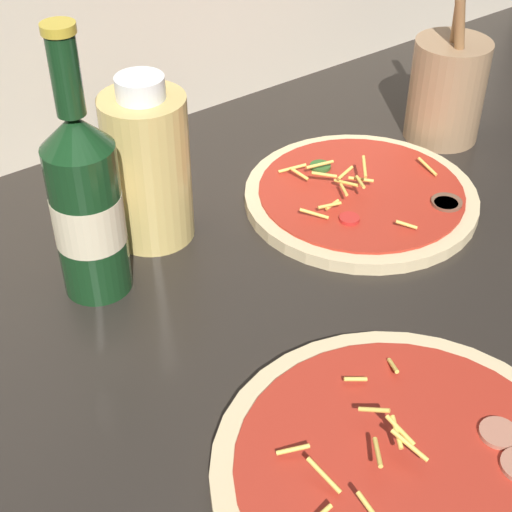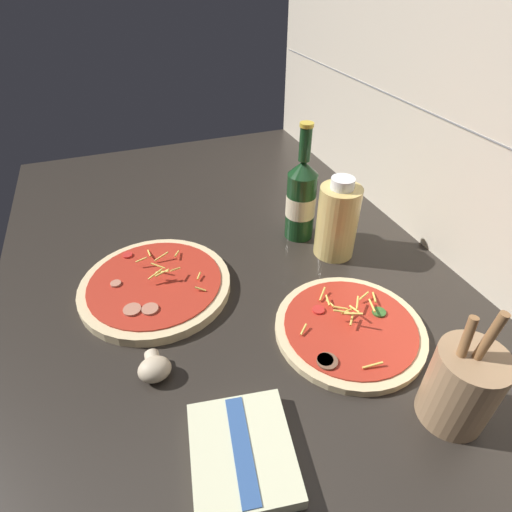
{
  "view_description": "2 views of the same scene",
  "coord_description": "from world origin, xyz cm",
  "px_view_note": "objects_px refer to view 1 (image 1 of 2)",
  "views": [
    {
      "loc": [
        -36.97,
        -36.85,
        52.48
      ],
      "look_at": [
        -5.39,
        5.99,
        10.87
      ],
      "focal_mm": 55.0,
      "sensor_mm": 36.0,
      "label": 1
    },
    {
      "loc": [
        55.36,
        -16.63,
        56.11
      ],
      "look_at": [
        -4.17,
        5.62,
        7.29
      ],
      "focal_mm": 28.0,
      "sensor_mm": 36.0,
      "label": 2
    }
  ],
  "objects_px": {
    "beer_bottle": "(86,203)",
    "utensil_crock": "(447,89)",
    "pizza_near": "(406,475)",
    "oil_bottle": "(148,166)",
    "pizza_far": "(361,196)"
  },
  "relations": [
    {
      "from": "beer_bottle",
      "to": "utensil_crock",
      "type": "xyz_separation_m",
      "value": [
        0.49,
        0.01,
        -0.03
      ]
    },
    {
      "from": "pizza_near",
      "to": "beer_bottle",
      "type": "bearing_deg",
      "value": 102.41
    },
    {
      "from": "pizza_near",
      "to": "beer_bottle",
      "type": "distance_m",
      "value": 0.37
    },
    {
      "from": "beer_bottle",
      "to": "oil_bottle",
      "type": "bearing_deg",
      "value": 26.02
    },
    {
      "from": "pizza_near",
      "to": "pizza_far",
      "type": "distance_m",
      "value": 0.38
    },
    {
      "from": "beer_bottle",
      "to": "utensil_crock",
      "type": "relative_size",
      "value": 1.29
    },
    {
      "from": "beer_bottle",
      "to": "oil_bottle",
      "type": "distance_m",
      "value": 0.1
    },
    {
      "from": "pizza_near",
      "to": "pizza_far",
      "type": "height_order",
      "value": "pizza_far"
    },
    {
      "from": "pizza_far",
      "to": "utensil_crock",
      "type": "height_order",
      "value": "utensil_crock"
    },
    {
      "from": "pizza_far",
      "to": "oil_bottle",
      "type": "bearing_deg",
      "value": 157.7
    },
    {
      "from": "beer_bottle",
      "to": "utensil_crock",
      "type": "height_order",
      "value": "beer_bottle"
    },
    {
      "from": "pizza_near",
      "to": "pizza_far",
      "type": "relative_size",
      "value": 1.12
    },
    {
      "from": "beer_bottle",
      "to": "pizza_far",
      "type": "bearing_deg",
      "value": -8.56
    },
    {
      "from": "oil_bottle",
      "to": "utensil_crock",
      "type": "height_order",
      "value": "utensil_crock"
    },
    {
      "from": "pizza_far",
      "to": "beer_bottle",
      "type": "xyz_separation_m",
      "value": [
        -0.31,
        0.05,
        0.09
      ]
    }
  ]
}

